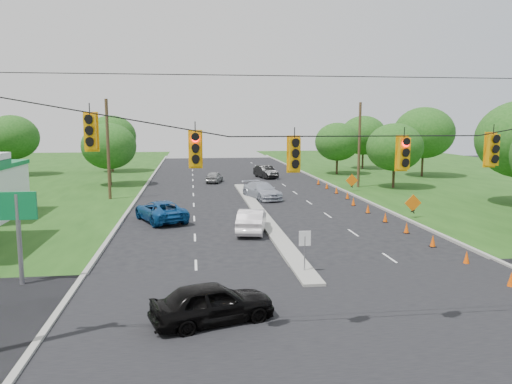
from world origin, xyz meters
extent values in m
plane|color=black|center=(0.00, 0.00, 0.00)|extent=(160.00, 160.00, 0.00)
cube|color=black|center=(0.00, 0.00, 0.00)|extent=(160.00, 14.00, 0.02)
cube|color=gray|center=(-10.10, 30.00, 0.00)|extent=(0.25, 110.00, 0.16)
cube|color=gray|center=(10.10, 30.00, 0.00)|extent=(0.25, 110.00, 0.16)
cube|color=gray|center=(0.00, 21.00, 0.00)|extent=(1.00, 34.00, 0.18)
cylinder|color=gray|center=(0.00, 6.00, 0.90)|extent=(0.06, 0.06, 1.80)
cube|color=white|center=(0.00, 6.00, 1.70)|extent=(0.55, 0.04, 0.70)
cylinder|color=black|center=(0.00, -1.00, 7.00)|extent=(24.00, 0.04, 0.04)
cube|color=#FAA708|center=(-8.00, -1.00, 6.75)|extent=(0.34, 0.24, 1.00)
cube|color=#FAA708|center=(-5.00, -1.00, 6.22)|extent=(0.34, 0.24, 1.00)
cube|color=#FAA708|center=(-2.00, -1.00, 6.05)|extent=(0.34, 0.24, 1.00)
cube|color=#FAA708|center=(1.50, -1.00, 6.05)|extent=(0.34, 0.24, 1.00)
cube|color=#FAA708|center=(4.50, -1.00, 6.14)|extent=(0.34, 0.24, 1.00)
cylinder|color=#422D1C|center=(-12.50, 30.00, 4.50)|extent=(0.28, 0.28, 9.00)
cylinder|color=#422D1C|center=(12.50, 35.00, 4.50)|extent=(0.28, 0.28, 9.00)
cylinder|color=gray|center=(-12.50, 6.00, 2.00)|extent=(0.20, 0.20, 4.00)
cube|color=#097438|center=(-12.50, 6.00, 3.50)|extent=(1.60, 0.15, 1.20)
cone|color=#F25206|center=(8.33, 3.00, 0.35)|extent=(0.32, 0.32, 0.70)
cone|color=#F25206|center=(8.33, 6.50, 0.35)|extent=(0.32, 0.32, 0.70)
cone|color=#F25206|center=(8.33, 10.00, 0.35)|extent=(0.32, 0.32, 0.70)
cone|color=#F25206|center=(8.33, 13.50, 0.35)|extent=(0.32, 0.32, 0.70)
cone|color=#F25206|center=(8.33, 17.00, 0.35)|extent=(0.32, 0.32, 0.70)
cone|color=#F25206|center=(8.33, 20.50, 0.35)|extent=(0.32, 0.32, 0.70)
cone|color=#F25206|center=(8.33, 24.00, 0.35)|extent=(0.32, 0.32, 0.70)
cone|color=#F25206|center=(8.93, 27.50, 0.35)|extent=(0.32, 0.32, 0.70)
cone|color=#F25206|center=(8.93, 31.00, 0.35)|extent=(0.32, 0.32, 0.70)
cone|color=#F25206|center=(8.93, 34.50, 0.35)|extent=(0.32, 0.32, 0.70)
cone|color=#F25206|center=(8.93, 38.00, 0.35)|extent=(0.32, 0.32, 0.70)
cube|color=black|center=(10.80, 18.00, 0.55)|extent=(0.06, 0.58, 0.26)
cube|color=black|center=(10.80, 18.00, 0.55)|extent=(0.06, 0.58, 0.26)
cube|color=orange|center=(10.80, 18.00, 1.15)|extent=(1.27, 0.05, 1.27)
cube|color=black|center=(10.80, 32.00, 0.55)|extent=(0.06, 0.58, 0.26)
cube|color=black|center=(10.80, 32.00, 0.55)|extent=(0.06, 0.58, 0.26)
cube|color=orange|center=(10.80, 32.00, 1.15)|extent=(1.27, 0.05, 1.27)
cylinder|color=black|center=(-28.00, 52.00, 1.44)|extent=(0.28, 0.28, 2.88)
ellipsoid|color=#194C14|center=(-28.00, 52.00, 4.96)|extent=(6.72, 6.72, 5.76)
cylinder|color=black|center=(-14.00, 40.00, 1.26)|extent=(0.28, 0.28, 2.52)
ellipsoid|color=#194C14|center=(-14.00, 40.00, 4.34)|extent=(5.88, 5.88, 5.04)
cylinder|color=black|center=(-16.00, 55.00, 1.44)|extent=(0.28, 0.28, 2.88)
ellipsoid|color=#194C14|center=(-16.00, 55.00, 4.96)|extent=(6.72, 6.72, 5.76)
cylinder|color=black|center=(16.00, 34.00, 1.26)|extent=(0.28, 0.28, 2.52)
ellipsoid|color=#194C14|center=(16.00, 34.00, 4.34)|extent=(5.88, 5.88, 5.04)
cylinder|color=black|center=(24.00, 44.00, 1.62)|extent=(0.28, 0.28, 3.24)
ellipsoid|color=#194C14|center=(24.00, 44.00, 5.58)|extent=(7.56, 7.56, 6.48)
cylinder|color=black|center=(20.00, 55.00, 1.44)|extent=(0.28, 0.28, 2.88)
ellipsoid|color=#194C14|center=(20.00, 55.00, 4.96)|extent=(6.72, 6.72, 5.76)
cylinder|color=black|center=(14.00, 48.00, 1.26)|extent=(0.28, 0.28, 2.52)
ellipsoid|color=#194C14|center=(14.00, 48.00, 4.34)|extent=(5.88, 5.88, 5.04)
imported|color=black|center=(-4.48, 0.84, 0.74)|extent=(4.69, 2.99, 1.49)
imported|color=white|center=(-1.38, 15.03, 0.76)|extent=(2.51, 4.85, 1.52)
imported|color=navy|center=(-7.36, 19.35, 0.75)|extent=(4.38, 5.95, 1.50)
imported|color=#A1A6B4|center=(1.21, 28.58, 0.76)|extent=(3.63, 5.64, 1.52)
imported|color=gray|center=(-2.53, 41.39, 0.64)|extent=(2.43, 4.02, 1.28)
imported|color=black|center=(4.04, 45.31, 0.77)|extent=(2.69, 4.95, 1.55)
camera|label=1|loc=(-5.13, -15.96, 7.07)|focal=35.00mm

